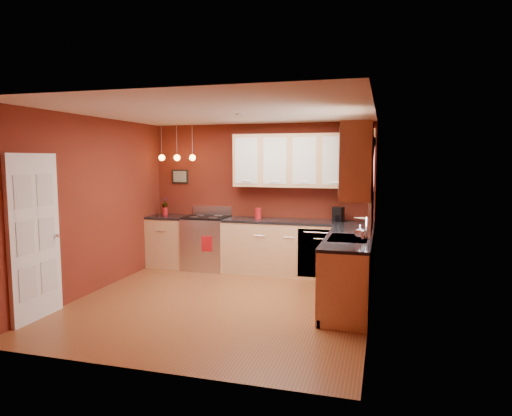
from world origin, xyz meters
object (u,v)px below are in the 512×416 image
(gas_range, at_px, (207,242))
(soap_pump, at_px, (360,232))
(sink, at_px, (349,240))
(coffee_maker, at_px, (338,215))
(red_canister, at_px, (258,213))

(gas_range, distance_m, soap_pump, 3.25)
(gas_range, bearing_deg, sink, -29.78)
(gas_range, height_order, soap_pump, soap_pump)
(coffee_maker, height_order, soap_pump, coffee_maker)
(soap_pump, bearing_deg, gas_range, 149.87)
(sink, distance_m, soap_pump, 0.22)
(gas_range, xyz_separation_m, soap_pump, (2.77, -1.61, 0.56))
(sink, bearing_deg, gas_range, 150.22)
(sink, relative_size, red_canister, 3.87)
(red_canister, height_order, coffee_maker, coffee_maker)
(red_canister, distance_m, coffee_maker, 1.39)
(sink, bearing_deg, coffee_maker, 100.45)
(coffee_maker, bearing_deg, soap_pump, -55.51)
(gas_range, distance_m, coffee_maker, 2.40)
(gas_range, height_order, sink, sink)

